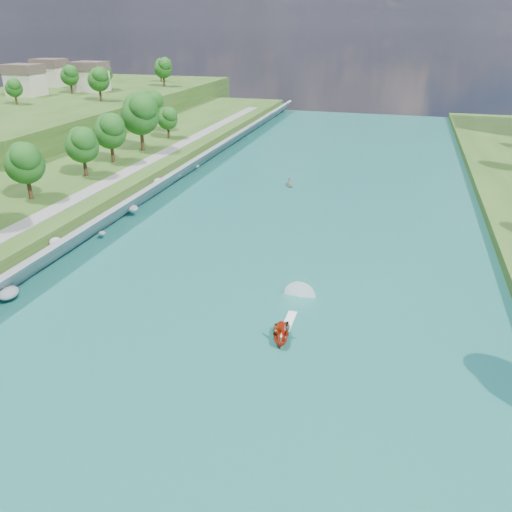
% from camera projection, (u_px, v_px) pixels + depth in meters
% --- Properties ---
extents(ground, '(260.00, 260.00, 0.00)m').
position_uv_depth(ground, '(222.00, 349.00, 46.39)').
color(ground, '#2D5119').
rests_on(ground, ground).
extents(river_water, '(55.00, 240.00, 0.10)m').
position_uv_depth(river_water, '(275.00, 260.00, 63.78)').
color(river_water, '#19625A').
rests_on(river_water, ground).
extents(ridge_west, '(60.00, 120.00, 9.00)m').
position_uv_depth(ridge_west, '(68.00, 109.00, 148.04)').
color(ridge_west, '#2D5119').
rests_on(ridge_west, ground).
extents(riprap_bank, '(4.94, 236.00, 4.72)m').
position_uv_depth(riprap_bank, '(90.00, 230.00, 68.43)').
color(riprap_bank, slate).
rests_on(riprap_bank, ground).
extents(riverside_path, '(3.00, 200.00, 0.10)m').
position_uv_depth(riverside_path, '(52.00, 210.00, 70.52)').
color(riverside_path, gray).
rests_on(riverside_path, berm_west).
extents(ridge_houses, '(29.50, 29.50, 8.40)m').
position_uv_depth(ridge_houses, '(56.00, 76.00, 150.23)').
color(ridge_houses, beige).
rests_on(ridge_houses, ridge_west).
extents(trees_ridge, '(23.64, 64.55, 10.40)m').
position_uv_depth(trees_ridge, '(112.00, 76.00, 147.05)').
color(trees_ridge, '#164813').
rests_on(trees_ridge, ridge_west).
extents(motorboat, '(3.60, 18.65, 2.04)m').
position_uv_depth(motorboat, '(286.00, 324.00, 49.10)').
color(motorboat, '#B02B0E').
rests_on(motorboat, river_water).
extents(raft, '(2.97, 3.22, 1.52)m').
position_uv_depth(raft, '(289.00, 184.00, 92.54)').
color(raft, gray).
rests_on(raft, river_water).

